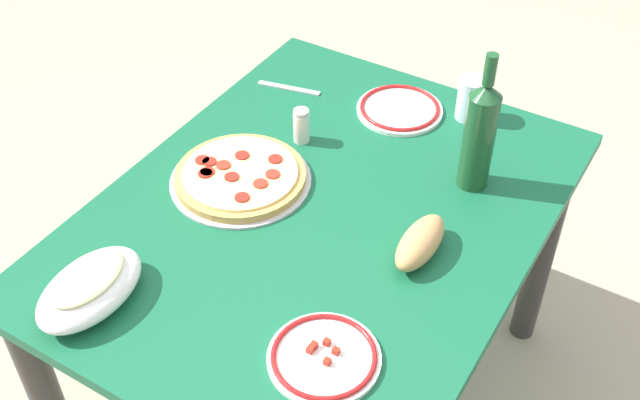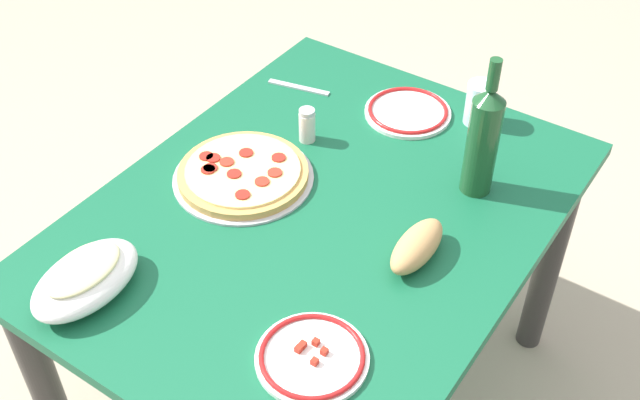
% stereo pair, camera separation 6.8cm
% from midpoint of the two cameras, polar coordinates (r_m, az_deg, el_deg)
% --- Properties ---
extents(dining_table, '(1.18, 0.90, 0.72)m').
position_cam_midpoint_polar(dining_table, '(1.81, -1.08, -3.62)').
color(dining_table, '#145938').
rests_on(dining_table, ground).
extents(pepperoni_pizza, '(0.32, 0.32, 0.03)m').
position_cam_midpoint_polar(pepperoni_pizza, '(1.80, -6.84, 1.67)').
color(pepperoni_pizza, '#B7B7BC').
rests_on(pepperoni_pizza, dining_table).
extents(baked_pasta_dish, '(0.24, 0.15, 0.08)m').
position_cam_midpoint_polar(baked_pasta_dish, '(1.58, -17.46, -5.99)').
color(baked_pasta_dish, white).
rests_on(baked_pasta_dish, dining_table).
extents(wine_bottle, '(0.07, 0.07, 0.33)m').
position_cam_midpoint_polar(wine_bottle, '(1.74, 10.31, 4.69)').
color(wine_bottle, '#194723').
rests_on(wine_bottle, dining_table).
extents(water_glass, '(0.07, 0.07, 0.11)m').
position_cam_midpoint_polar(water_glass, '(1.99, 9.84, 7.18)').
color(water_glass, silver).
rests_on(water_glass, dining_table).
extents(side_plate_near, '(0.22, 0.22, 0.02)m').
position_cam_midpoint_polar(side_plate_near, '(2.02, 4.78, 6.54)').
color(side_plate_near, white).
rests_on(side_plate_near, dining_table).
extents(side_plate_far, '(0.21, 0.21, 0.02)m').
position_cam_midpoint_polar(side_plate_far, '(1.45, -1.09, -11.26)').
color(side_plate_far, white).
rests_on(side_plate_far, dining_table).
extents(bread_loaf, '(0.17, 0.07, 0.07)m').
position_cam_midpoint_polar(bread_loaf, '(1.61, 6.01, -3.08)').
color(bread_loaf, tan).
rests_on(bread_loaf, dining_table).
extents(spice_shaker, '(0.04, 0.04, 0.09)m').
position_cam_midpoint_polar(spice_shaker, '(1.89, -2.39, 5.35)').
color(spice_shaker, silver).
rests_on(spice_shaker, dining_table).
extents(fork_left, '(0.05, 0.17, 0.00)m').
position_cam_midpoint_polar(fork_left, '(2.10, -3.19, 8.02)').
color(fork_left, '#B7B7BC').
rests_on(fork_left, dining_table).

